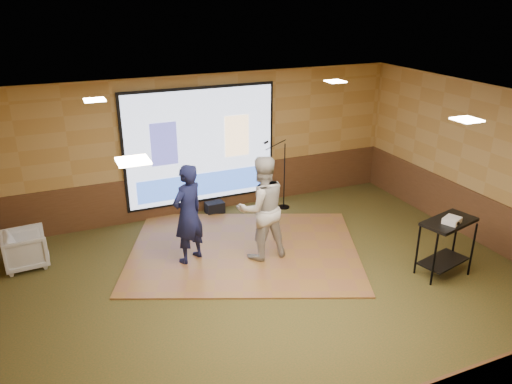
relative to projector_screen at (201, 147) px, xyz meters
name	(u,v)px	position (x,y,z in m)	size (l,w,h in m)	color
ground	(268,289)	(0.00, -3.44, -1.47)	(9.00, 9.00, 0.00)	#2F3C1B
room_shell	(269,169)	(0.00, -3.44, 0.62)	(9.04, 7.04, 3.02)	#B38C4A
wainscot_back	(203,190)	(0.00, 0.04, -1.00)	(9.00, 0.04, 0.95)	#4D2F19
wainscot_right	(478,218)	(4.48, -3.44, -1.00)	(0.04, 7.00, 0.95)	#4D2F19
projector_screen	(201,147)	(0.00, 0.00, 0.00)	(3.32, 0.06, 2.52)	black
downlight_nw	(95,100)	(-2.20, -1.64, 1.50)	(0.32, 0.32, 0.02)	#FFE6BF
downlight_ne	(335,81)	(2.20, -1.64, 1.50)	(0.32, 0.32, 0.02)	#FFE6BF
downlight_sw	(133,161)	(-2.20, -4.94, 1.50)	(0.32, 0.32, 0.02)	#FFE6BF
downlight_se	(467,120)	(2.20, -4.94, 1.50)	(0.32, 0.32, 0.02)	#FFE6BF
dance_floor	(244,250)	(0.14, -2.06, -1.46)	(4.23, 3.22, 0.03)	brown
player_left	(188,214)	(-0.91, -2.04, -0.54)	(0.66, 0.43, 1.82)	#14183F
player_right	(262,208)	(0.34, -2.42, -0.48)	(0.93, 0.73, 1.92)	beige
av_table	(447,236)	(2.97, -4.18, -0.75)	(0.97, 0.51, 1.02)	black
projector	(452,220)	(2.92, -4.28, -0.40)	(0.28, 0.23, 0.09)	white
mic_stand	(282,187)	(1.66, -0.53, -0.98)	(0.64, 0.26, 1.62)	black
banquet_chair	(26,249)	(-3.62, -1.05, -1.15)	(0.70, 0.72, 0.66)	gray
duffel_bag	(215,207)	(0.19, -0.19, -1.35)	(0.40, 0.27, 0.25)	black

